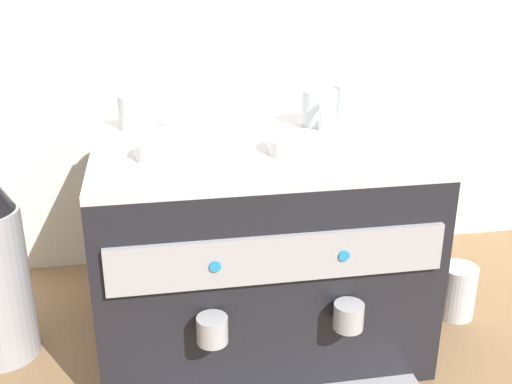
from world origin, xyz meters
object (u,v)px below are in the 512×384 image
Objects in this scene: ceramic_cup_1 at (139,111)px; ceramic_bowl_0 at (298,145)px; ceramic_cup_0 at (319,109)px; ceramic_cup_2 at (344,103)px; espresso_machine at (256,244)px; milk_pitcher at (457,291)px; ceramic_bowl_1 at (162,150)px.

ceramic_bowl_0 is (0.31, -0.23, -0.02)m from ceramic_cup_1.
ceramic_cup_0 is 0.08m from ceramic_cup_2.
milk_pitcher is (0.48, -0.02, -0.16)m from espresso_machine.
espresso_machine is at bearing 139.35° from ceramic_bowl_0.
ceramic_bowl_1 is at bearing -154.14° from ceramic_cup_2.
ceramic_bowl_0 is 0.26m from ceramic_bowl_1.
ceramic_cup_0 is 0.39m from ceramic_bowl_1.
milk_pitcher is (0.25, -0.17, -0.43)m from ceramic_cup_2.
ceramic_cup_2 reaches higher than ceramic_bowl_0.
ceramic_cup_1 is 1.19× the size of ceramic_bowl_1.
espresso_machine is 0.51m from milk_pitcher.
ceramic_bowl_1 reaches higher than milk_pitcher.
ceramic_bowl_0 is (-0.09, -0.17, -0.03)m from ceramic_cup_0.
ceramic_bowl_1 is (0.04, -0.22, -0.02)m from ceramic_cup_1.
ceramic_cup_1 is at bearing 165.66° from milk_pitcher.
ceramic_bowl_1 is (-0.42, -0.21, -0.03)m from ceramic_cup_2.
espresso_machine is at bearing -35.32° from ceramic_cup_1.
ceramic_cup_2 reaches higher than espresso_machine.
ceramic_cup_2 is (0.47, -0.01, 0.00)m from ceramic_cup_1.
ceramic_cup_1 is (-0.39, 0.06, -0.00)m from ceramic_cup_0.
milk_pitcher is at bearing 3.12° from ceramic_bowl_1.
milk_pitcher is at bearing -21.26° from ceramic_cup_0.
espresso_machine is at bearing 177.97° from milk_pitcher.
ceramic_cup_2 is at bearing 53.06° from ceramic_bowl_0.
ceramic_cup_0 reaches higher than espresso_machine.
espresso_machine is 5.37× the size of ceramic_bowl_0.
ceramic_cup_0 reaches higher than ceramic_bowl_0.
ceramic_cup_0 is 0.40m from ceramic_cup_1.
ceramic_cup_2 is at bearing 31.69° from ceramic_cup_0.
milk_pitcher is at bearing -34.24° from ceramic_cup_2.
ceramic_bowl_1 is at bearing -164.32° from espresso_machine.
ceramic_cup_0 is 0.99× the size of ceramic_bowl_0.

